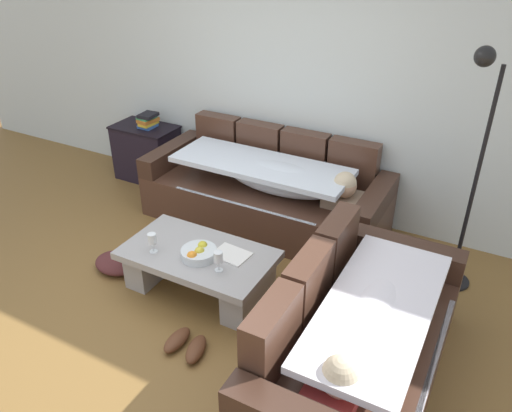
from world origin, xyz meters
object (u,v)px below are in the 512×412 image
object	(u,v)px
book_stack_on_cabinet	(148,120)
pair_of_shoes	(186,345)
open_magazine	(231,254)
floor_lamp	(472,162)
fruit_bowl	(199,253)
crumpled_garment	(116,263)
side_cabinet	(147,153)
wine_glass_near_right	(218,258)
wine_glass_near_left	(152,240)
couch_near_window	(357,344)
couch_along_wall	(269,193)
coffee_table	(199,266)

from	to	relation	value
book_stack_on_cabinet	pair_of_shoes	world-z (taller)	book_stack_on_cabinet
open_magazine	floor_lamp	world-z (taller)	floor_lamp
fruit_bowl	crumpled_garment	size ratio (longest dim) A/B	0.70
side_cabinet	wine_glass_near_right	bearing A→B (deg)	-38.73
wine_glass_near_left	side_cabinet	size ratio (longest dim) A/B	0.23
open_magazine	floor_lamp	xyz separation A→B (m)	(1.50, 0.97, 0.73)
couch_near_window	floor_lamp	distance (m)	1.61
couch_along_wall	crumpled_garment	size ratio (longest dim) A/B	5.89
side_cabinet	couch_along_wall	bearing A→B (deg)	-7.61
couch_near_window	crumpled_garment	world-z (taller)	couch_near_window
wine_glass_near_left	pair_of_shoes	xyz separation A→B (m)	(0.59, -0.43, -0.45)
wine_glass_near_right	side_cabinet	size ratio (longest dim) A/B	0.23
coffee_table	wine_glass_near_right	xyz separation A→B (m)	(0.27, -0.13, 0.26)
wine_glass_near_right	book_stack_on_cabinet	bearing A→B (deg)	140.34
fruit_bowl	couch_near_window	bearing A→B (deg)	-10.53
couch_near_window	book_stack_on_cabinet	world-z (taller)	couch_near_window
coffee_table	floor_lamp	size ratio (longest dim) A/B	0.62
couch_along_wall	coffee_table	distance (m)	1.22
floor_lamp	wine_glass_near_right	bearing A→B (deg)	-141.30
coffee_table	open_magazine	xyz separation A→B (m)	(0.26, 0.09, 0.15)
floor_lamp	wine_glass_near_left	bearing A→B (deg)	-149.31
book_stack_on_cabinet	wine_glass_near_left	bearing A→B (deg)	-50.81
couch_near_window	open_magazine	world-z (taller)	couch_near_window
wine_glass_near_right	side_cabinet	xyz separation A→B (m)	(-1.96, 1.57, -0.17)
wine_glass_near_left	crumpled_garment	xyz separation A→B (m)	(-0.49, 0.06, -0.44)
couch_along_wall	pair_of_shoes	world-z (taller)	couch_along_wall
fruit_bowl	crumpled_garment	distance (m)	0.93
couch_along_wall	coffee_table	bearing A→B (deg)	-90.23
couch_near_window	side_cabinet	world-z (taller)	couch_near_window
coffee_table	open_magazine	size ratio (longest dim) A/B	4.29
wine_glass_near_left	fruit_bowl	bearing A→B (deg)	17.20
couch_along_wall	fruit_bowl	bearing A→B (deg)	-88.01
couch_near_window	pair_of_shoes	world-z (taller)	couch_near_window
couch_along_wall	wine_glass_near_left	xyz separation A→B (m)	(-0.31, -1.38, 0.17)
wine_glass_near_left	crumpled_garment	size ratio (longest dim) A/B	0.42
floor_lamp	book_stack_on_cabinet	bearing A→B (deg)	173.47
couch_along_wall	fruit_bowl	distance (m)	1.28
wine_glass_near_right	pair_of_shoes	world-z (taller)	wine_glass_near_right
wine_glass_near_left	side_cabinet	bearing A→B (deg)	130.55
book_stack_on_cabinet	couch_near_window	bearing A→B (deg)	-30.01
side_cabinet	crumpled_garment	xyz separation A→B (m)	(0.88, -1.55, -0.26)
fruit_bowl	floor_lamp	size ratio (longest dim) A/B	0.14
floor_lamp	pair_of_shoes	bearing A→B (deg)	-131.52
coffee_table	book_stack_on_cabinet	xyz separation A→B (m)	(-1.62, 1.44, 0.48)
coffee_table	pair_of_shoes	distance (m)	0.69
coffee_table	floor_lamp	xyz separation A→B (m)	(1.75, 1.06, 0.88)
coffee_table	couch_along_wall	bearing A→B (deg)	89.77
wine_glass_near_left	couch_along_wall	bearing A→B (deg)	77.31
couch_along_wall	wine_glass_near_right	size ratio (longest dim) A/B	14.19
book_stack_on_cabinet	floor_lamp	bearing A→B (deg)	-6.53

